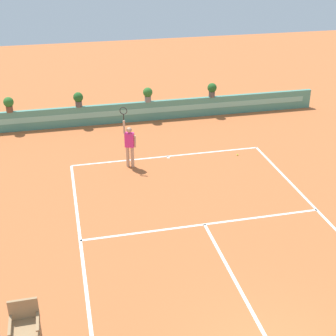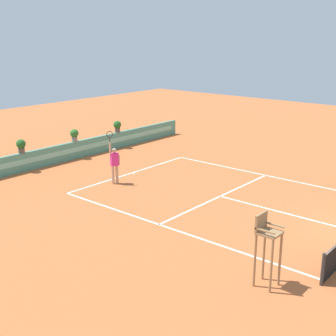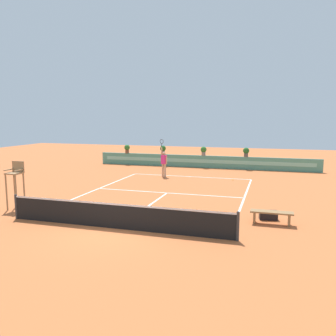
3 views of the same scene
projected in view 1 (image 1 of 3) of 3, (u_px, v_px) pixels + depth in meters
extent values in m
plane|color=#BC6033|center=(208.00, 231.00, 15.80)|extent=(60.00, 60.00, 0.00)
cube|color=white|center=(168.00, 156.00, 20.93)|extent=(8.22, 0.10, 0.01)
cube|color=white|center=(205.00, 224.00, 16.14)|extent=(8.22, 0.10, 0.01)
cube|color=white|center=(238.00, 287.00, 13.36)|extent=(0.10, 6.40, 0.01)
cube|color=white|center=(81.00, 249.00, 14.92)|extent=(0.10, 11.89, 0.01)
cube|color=white|center=(323.00, 217.00, 16.58)|extent=(0.10, 11.89, 0.01)
cube|color=white|center=(168.00, 157.00, 20.84)|extent=(0.10, 0.20, 0.01)
cube|color=#4C8E7A|center=(148.00, 111.00, 24.63)|extent=(18.00, 0.20, 1.00)
cube|color=#7ABCA8|center=(148.00, 111.00, 24.51)|extent=(17.10, 0.01, 0.28)
cube|color=#99754C|center=(25.00, 328.00, 9.79)|extent=(0.60, 0.60, 0.06)
cube|color=#99754C|center=(23.00, 309.00, 9.90)|extent=(0.60, 0.06, 0.48)
cube|color=#99754C|center=(10.00, 325.00, 9.66)|extent=(0.06, 0.60, 0.04)
cube|color=#99754C|center=(38.00, 320.00, 9.77)|extent=(0.06, 0.60, 0.04)
cylinder|color=tan|center=(132.00, 157.00, 19.83)|extent=(0.14, 0.14, 0.90)
cylinder|color=tan|center=(128.00, 156.00, 19.86)|extent=(0.14, 0.14, 0.90)
cube|color=#E52D84|center=(129.00, 140.00, 19.51)|extent=(0.42, 0.34, 0.60)
sphere|color=tan|center=(129.00, 130.00, 19.32)|extent=(0.22, 0.22, 0.22)
cylinder|color=tan|center=(124.00, 127.00, 19.29)|extent=(0.09, 0.09, 0.55)
cylinder|color=black|center=(124.00, 117.00, 19.10)|extent=(0.04, 0.04, 0.24)
torus|color=#262626|center=(123.00, 111.00, 18.99)|extent=(0.30, 0.15, 0.31)
cylinder|color=tan|center=(135.00, 141.00, 19.50)|extent=(0.09, 0.09, 0.50)
sphere|color=#CCE033|center=(237.00, 155.00, 20.99)|extent=(0.07, 0.07, 0.07)
cylinder|color=#514C47|center=(79.00, 104.00, 23.65)|extent=(0.32, 0.32, 0.28)
sphere|color=#235B23|center=(78.00, 97.00, 23.49)|extent=(0.48, 0.48, 0.48)
cylinder|color=#514C47|center=(212.00, 94.00, 25.02)|extent=(0.32, 0.32, 0.28)
sphere|color=#235B23|center=(212.00, 88.00, 24.87)|extent=(0.48, 0.48, 0.48)
cylinder|color=brown|center=(10.00, 109.00, 22.99)|extent=(0.32, 0.32, 0.28)
sphere|color=#2D6B28|center=(8.00, 102.00, 22.83)|extent=(0.48, 0.48, 0.48)
cylinder|color=gray|center=(148.00, 99.00, 24.34)|extent=(0.32, 0.32, 0.28)
sphere|color=#2D6B28|center=(148.00, 92.00, 24.19)|extent=(0.48, 0.48, 0.48)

